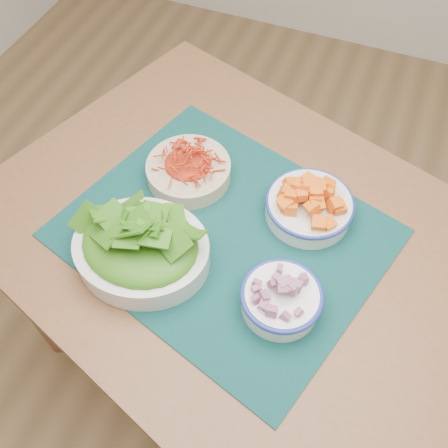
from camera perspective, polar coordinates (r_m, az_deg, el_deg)
name	(u,v)px	position (r m, az deg, el deg)	size (l,w,h in m)	color
ground	(231,412)	(1.66, 0.83, -20.72)	(4.00, 4.00, 0.00)	#9C754B
table	(262,274)	(1.10, 4.36, -5.68)	(1.40, 1.15, 0.75)	brown
placemat	(224,233)	(1.03, 0.00, -1.02)	(0.61, 0.50, 0.00)	#062929
carrot_bowl	(188,168)	(1.10, -4.09, 6.44)	(0.23, 0.23, 0.07)	beige
squash_bowl	(310,202)	(1.04, 9.81, 2.45)	(0.21, 0.21, 0.09)	white
lettuce_bowl	(140,244)	(0.96, -9.54, -2.31)	(0.29, 0.26, 0.12)	silver
onion_bowl	(281,297)	(0.92, 6.58, -8.29)	(0.17, 0.17, 0.08)	white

